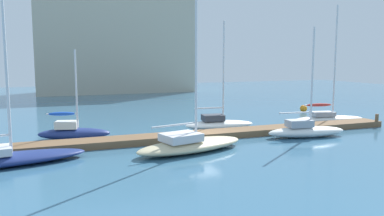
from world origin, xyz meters
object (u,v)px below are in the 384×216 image
sailboat_5 (328,117)px  mooring_buoy_orange (304,109)px  sailboat_4 (306,130)px  sailboat_2 (190,143)px  sailboat_0 (1,157)px  sailboat_1 (73,132)px  harbor_building_distant (116,38)px  sailboat_3 (219,123)px

sailboat_5 → mooring_buoy_orange: 6.81m
sailboat_4 → sailboat_5: 7.78m
sailboat_2 → sailboat_0: bearing=163.0°
sailboat_1 → harbor_building_distant: harbor_building_distant is taller
sailboat_3 → mooring_buoy_orange: size_ratio=11.40×
sailboat_0 → sailboat_1: (4.20, 5.89, 0.08)m
sailboat_2 → sailboat_5: (15.70, 5.97, -0.02)m
sailboat_4 → sailboat_2: bearing=-165.2°
sailboat_0 → harbor_building_distant: harbor_building_distant is taller
sailboat_3 → sailboat_1: bearing=-173.2°
sailboat_3 → sailboat_4: sailboat_3 is taller
sailboat_2 → harbor_building_distant: (3.43, 44.65, 8.68)m
harbor_building_distant → sailboat_3: bearing=-87.8°
sailboat_2 → harbor_building_distant: harbor_building_distant is taller
sailboat_1 → sailboat_3: (11.49, -0.13, -0.04)m
sailboat_0 → sailboat_2: 10.78m
sailboat_0 → sailboat_4: bearing=-6.3°
sailboat_1 → harbor_building_distant: size_ratio=0.25×
sailboat_3 → sailboat_0: bearing=-152.3°
sailboat_4 → mooring_buoy_orange: 13.98m
mooring_buoy_orange → sailboat_5: bearing=-108.3°
sailboat_3 → harbor_building_distant: size_ratio=0.34×
harbor_building_distant → sailboat_0: bearing=-107.9°
harbor_building_distant → sailboat_4: bearing=-81.9°
sailboat_2 → sailboat_4: bearing=-7.0°
sailboat_5 → harbor_building_distant: size_ratio=0.40×
harbor_building_distant → sailboat_5: bearing=-72.4°
sailboat_1 → sailboat_3: sailboat_3 is taller
sailboat_2 → sailboat_3: size_ratio=1.42×
sailboat_5 → mooring_buoy_orange: sailboat_5 is taller
harbor_building_distant → mooring_buoy_orange: bearing=-65.9°
sailboat_4 → sailboat_0: bearing=-170.4°
sailboat_2 → sailboat_1: bearing=121.6°
sailboat_5 → sailboat_4: bearing=-131.2°
sailboat_0 → sailboat_3: bearing=12.2°
sailboat_3 → sailboat_4: bearing=-40.5°
sailboat_0 → sailboat_5: size_ratio=1.10×
sailboat_2 → harbor_building_distant: size_ratio=0.48×
sailboat_3 → sailboat_4: size_ratio=1.09×
sailboat_1 → sailboat_4: 17.02m
sailboat_2 → sailboat_5: sailboat_2 is taller
sailboat_1 → sailboat_0: bearing=-111.8°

